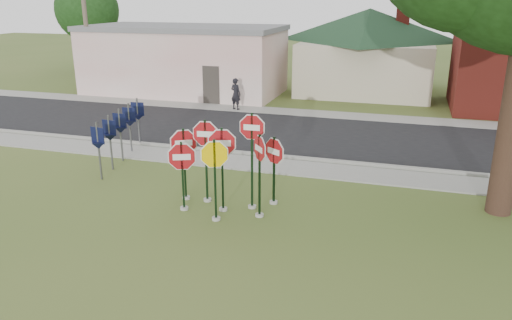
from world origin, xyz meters
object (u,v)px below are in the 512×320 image
(stop_sign_center, at_px, (222,157))
(stop_sign_left, at_px, (182,167))
(pedestrian, at_px, (236,94))
(utility_pole_near, at_px, (85,13))
(stop_sign_yellow, at_px, (215,170))

(stop_sign_center, distance_m, stop_sign_left, 1.19)
(pedestrian, bearing_deg, stop_sign_center, 127.07)
(stop_sign_center, relative_size, stop_sign_left, 1.20)
(stop_sign_center, bearing_deg, utility_pole_near, 134.91)
(stop_sign_center, relative_size, utility_pole_near, 0.27)
(stop_sign_center, xyz_separation_m, stop_sign_yellow, (0.04, -0.67, -0.14))
(stop_sign_left, distance_m, pedestrian, 13.33)
(stop_sign_center, relative_size, stop_sign_yellow, 1.06)
(utility_pole_near, bearing_deg, stop_sign_left, -48.05)
(stop_sign_yellow, relative_size, utility_pole_near, 0.26)
(stop_sign_center, height_order, stop_sign_left, stop_sign_center)
(stop_sign_center, bearing_deg, stop_sign_left, -166.00)
(stop_sign_left, distance_m, utility_pole_near, 19.43)
(utility_pole_near, bearing_deg, pedestrian, -6.94)
(pedestrian, bearing_deg, stop_sign_left, 122.14)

